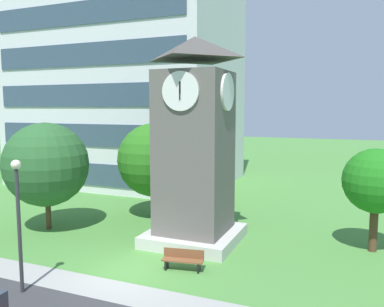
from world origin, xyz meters
The scene contains 9 objects.
ground_plane centered at (0.00, 0.00, 0.00)m, with size 160.00×160.00×0.00m, color #4C893D.
kerb_strip centered at (0.00, -1.74, 0.00)m, with size 120.00×1.60×0.01m, color #9E9E99.
office_building centered at (-11.42, 18.77, 11.20)m, with size 19.24×13.16×22.40m.
clock_tower centered at (1.11, 4.68, 4.71)m, with size 4.54×4.54×10.52m.
park_bench centered at (2.04, 1.09, 0.46)m, with size 1.86×0.79×0.88m.
street_lamp centered at (-2.79, -3.16, 3.22)m, with size 0.36×0.36×5.09m.
tree_by_building centered at (-3.10, 8.20, 3.68)m, with size 4.70×4.70×6.04m.
tree_streetside centered at (9.72, 6.71, 3.47)m, with size 3.13×3.13×5.07m.
tree_near_tower centered at (-7.51, 3.42, 3.78)m, with size 4.80×4.80×6.18m.
Camera 1 is at (8.64, -13.84, 6.98)m, focal length 36.69 mm.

